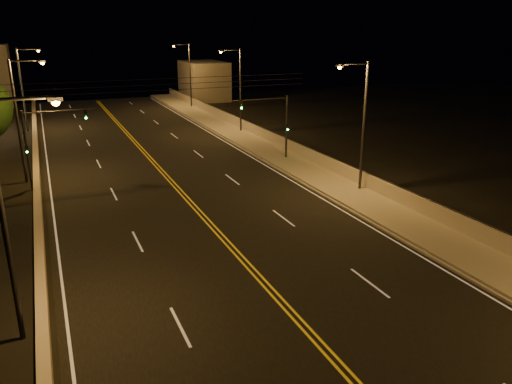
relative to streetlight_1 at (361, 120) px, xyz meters
name	(u,v)px	position (x,y,z in m)	size (l,w,h in m)	color
road	(212,226)	(-11.52, -1.96, -5.27)	(18.00, 120.00, 0.02)	black
sidewalk	(364,200)	(-0.72, -1.96, -5.13)	(3.60, 120.00, 0.30)	gray
curb	(340,205)	(-2.59, -1.96, -5.21)	(0.14, 120.00, 0.15)	gray
parapet_wall	(385,188)	(0.93, -1.96, -4.48)	(0.30, 120.00, 1.00)	#AA9E8E
jersey_barrier	(40,246)	(-20.98, -1.96, -4.87)	(0.45, 120.00, 0.82)	#AA9E8E
distant_building_right	(204,81)	(4.98, 51.37, -2.25)	(6.00, 10.00, 6.07)	gray
parapet_rail	(385,181)	(0.93, -1.96, -3.95)	(0.06, 0.06, 120.00)	black
lane_markings	(212,226)	(-11.52, -2.04, -5.26)	(17.32, 116.00, 0.00)	silver
streetlight_1	(361,120)	(0.00, 0.00, 0.00)	(2.55, 0.28, 9.15)	#2D2D33
streetlight_2	(238,85)	(0.00, 23.13, 0.00)	(2.55, 0.28, 9.15)	#2D2D33
streetlight_3	(188,72)	(0.00, 42.80, 0.00)	(2.55, 0.28, 9.15)	#2D2D33
streetlight_4	(10,207)	(-21.44, -9.80, 0.00)	(2.55, 0.28, 9.15)	#2D2D33
streetlight_5	(21,113)	(-21.44, 12.15, 0.00)	(2.55, 0.28, 9.15)	#2D2D33
streetlight_6	(24,84)	(-21.44, 33.86, 0.00)	(2.55, 0.28, 9.15)	#2D2D33
traffic_signal_right	(276,120)	(-1.56, 10.21, -1.61)	(5.11, 0.31, 5.75)	#2D2D33
traffic_signal_left	(41,139)	(-20.28, 10.21, -1.61)	(5.11, 0.31, 5.75)	#2D2D33
overhead_wires	(167,84)	(-11.52, 7.54, 2.12)	(22.00, 0.03, 0.83)	black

